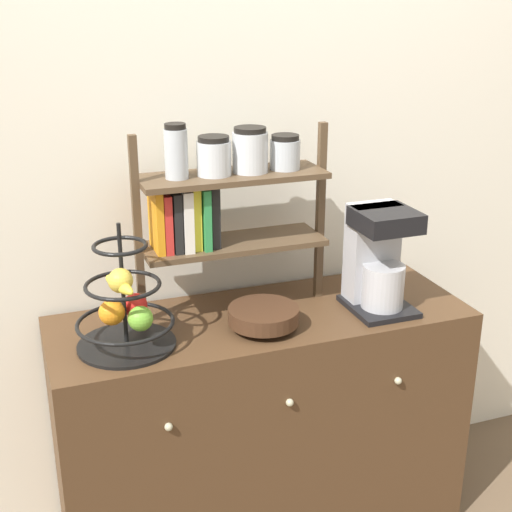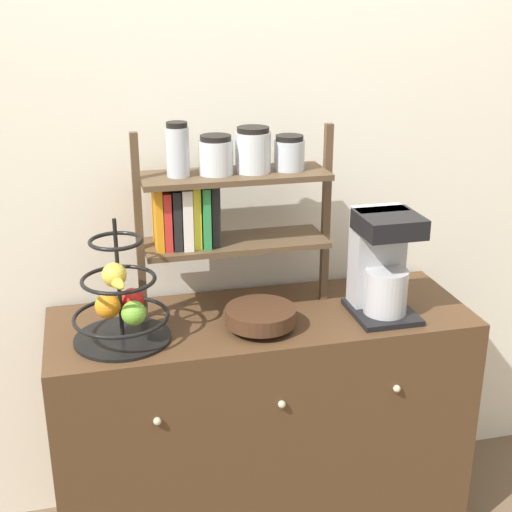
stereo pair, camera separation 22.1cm
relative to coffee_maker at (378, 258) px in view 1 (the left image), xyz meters
name	(u,v)px [view 1 (the left image)]	position (x,y,z in m)	size (l,w,h in m)	color
wall_back	(233,151)	(-0.38, 0.34, 0.31)	(7.00, 0.05, 2.60)	silver
sideboard	(261,424)	(-0.38, 0.06, -0.58)	(1.35, 0.49, 0.82)	#4C331E
coffee_maker	(378,258)	(0.00, 0.00, 0.00)	(0.19, 0.23, 0.34)	black
fruit_stand	(125,309)	(-0.82, -0.01, -0.05)	(0.29, 0.29, 0.38)	black
wooden_bowl	(264,316)	(-0.40, -0.03, -0.13)	(0.22, 0.22, 0.07)	#422819
shelf_hutch	(218,194)	(-0.49, 0.15, 0.22)	(0.63, 0.20, 0.62)	brown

